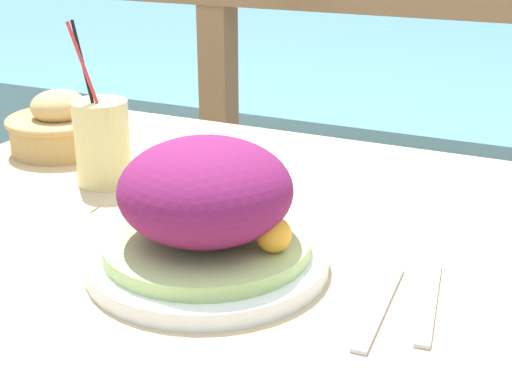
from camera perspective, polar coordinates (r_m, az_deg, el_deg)
The scene contains 7 objects.
patio_table at distance 0.96m, azimuth 1.59°, elevation -8.63°, with size 1.19×0.86×0.75m.
railing_fence at distance 1.54m, azimuth 12.16°, elevation 6.21°, with size 2.80×0.08×1.03m.
salad_plate at distance 0.81m, azimuth -4.00°, elevation -1.75°, with size 0.28×0.28×0.15m.
drink_glass at distance 1.09m, azimuth -12.20°, elevation 3.93°, with size 0.08×0.08×0.24m.
bread_basket at distance 1.26m, azimuth -15.36°, elevation 5.07°, with size 0.18×0.18×0.11m.
fork at distance 0.76m, azimuth 9.86°, elevation -8.97°, with size 0.03×0.18×0.00m.
knife at distance 0.78m, azimuth 13.67°, elevation -8.42°, with size 0.04×0.18×0.00m.
Camera 1 is at (0.33, -0.76, 1.14)m, focal length 50.00 mm.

